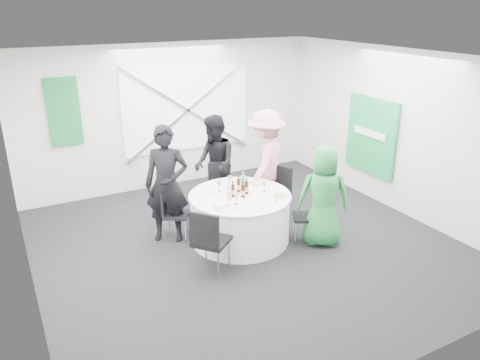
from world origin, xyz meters
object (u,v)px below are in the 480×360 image
chair_back_right (279,188)px  chair_front_left (209,238)px  chair_back_left (172,210)px  person_man_back (215,164)px  person_woman_pink (266,162)px  banquet_table (240,217)px  clear_water_bottle (229,192)px  person_woman_green (324,196)px  green_water_bottle (243,183)px  chair_front_right (310,213)px  person_man_back_left (167,184)px  chair_back (221,185)px

chair_back_right → chair_front_left: size_ratio=0.90×
chair_back_left → chair_front_left: chair_front_left is taller
person_man_back → person_woman_pink: size_ratio=0.94×
banquet_table → clear_water_bottle: (-0.24, -0.10, 0.50)m
person_woman_green → green_water_bottle: (-0.92, 0.82, 0.10)m
chair_front_left → person_woman_pink: size_ratio=0.53×
chair_back_right → chair_front_right: chair_back_right is taller
person_man_back → person_woman_pink: 0.89m
person_man_back → clear_water_bottle: size_ratio=5.53×
clear_water_bottle → person_woman_green: bearing=-24.3°
person_man_back_left → banquet_table: bearing=0.0°
person_man_back_left → person_woman_green: size_ratio=1.17×
chair_back → person_man_back: person_man_back is taller
chair_back → person_man_back: 0.39m
banquet_table → person_man_back: 1.32m
chair_back_left → person_man_back_left: bearing=130.8°
chair_front_right → person_man_back_left: person_man_back_left is taller
chair_back → person_woman_green: 1.92m
chair_back_left → clear_water_bottle: 1.02m
banquet_table → person_man_back: bearing=82.7°
person_man_back → chair_back_right: bearing=55.6°
chair_front_right → banquet_table: bearing=-90.0°
person_woman_pink → green_water_bottle: bearing=-1.4°
clear_water_bottle → person_man_back_left: bearing=137.4°
chair_back_right → person_woman_pink: (-0.09, 0.29, 0.40)m
chair_back_right → person_woman_green: 1.18m
banquet_table → chair_back_left: chair_back_left is taller
chair_back → clear_water_bottle: 1.23m
banquet_table → chair_front_left: (-0.85, -0.70, 0.19)m
chair_back_right → person_man_back_left: bearing=-117.5°
person_man_back_left → person_woman_green: 2.37m
chair_back_right → person_woman_green: (0.04, -1.15, 0.27)m
banquet_table → clear_water_bottle: bearing=-157.7°
chair_back → person_woman_pink: person_woman_pink is taller
chair_back → chair_front_left: size_ratio=0.94×
chair_front_right → person_man_back_left: 2.23m
chair_front_right → clear_water_bottle: size_ratio=2.64×
banquet_table → chair_back: 1.03m
banquet_table → person_woman_green: 1.32m
chair_front_left → person_woman_pink: (1.77, 1.46, 0.34)m
person_woman_green → chair_back: bearing=-29.4°
chair_front_right → person_woman_green: bearing=66.5°
banquet_table → clear_water_bottle: 0.57m
chair_back_right → person_man_back: person_man_back is taller
chair_back → person_man_back_left: person_man_back_left is taller
person_woman_pink → green_water_bottle: (-0.79, -0.62, -0.03)m
green_water_bottle → chair_back: bearing=87.0°
person_woman_pink → clear_water_bottle: (-1.16, -0.86, -0.03)m
chair_back_left → chair_front_right: size_ratio=1.00×
chair_front_left → person_man_back: (1.01, 1.93, 0.28)m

